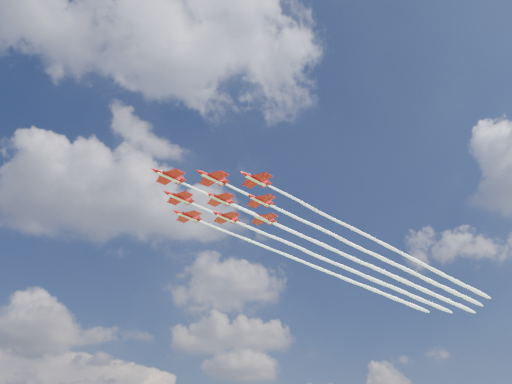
# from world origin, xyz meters

# --- Properties ---
(jet_lead) EXTENTS (128.68, 85.02, 2.64)m
(jet_lead) POSITION_xyz_m (49.52, 34.44, 77.44)
(jet_lead) COLOR #BB0A0E
(jet_row2_port) EXTENTS (128.68, 85.02, 2.64)m
(jet_row2_port) POSITION_xyz_m (61.19, 32.99, 77.44)
(jet_row2_port) COLOR #BB0A0E
(jet_row2_starb) EXTENTS (128.68, 85.02, 2.64)m
(jet_row2_starb) POSITION_xyz_m (52.93, 45.70, 77.44)
(jet_row2_starb) COLOR #BB0A0E
(jet_row3_port) EXTENTS (128.68, 85.02, 2.64)m
(jet_row3_port) POSITION_xyz_m (72.86, 31.53, 77.44)
(jet_row3_port) COLOR #BB0A0E
(jet_row3_centre) EXTENTS (128.68, 85.02, 2.64)m
(jet_row3_centre) POSITION_xyz_m (64.60, 44.25, 77.44)
(jet_row3_centre) COLOR #BB0A0E
(jet_row3_starb) EXTENTS (128.68, 85.02, 2.64)m
(jet_row3_starb) POSITION_xyz_m (56.34, 56.96, 77.44)
(jet_row3_starb) COLOR #BB0A0E
(jet_row4_port) EXTENTS (128.68, 85.02, 2.64)m
(jet_row4_port) POSITION_xyz_m (76.27, 42.79, 77.44)
(jet_row4_port) COLOR #BB0A0E
(jet_row4_starb) EXTENTS (128.68, 85.02, 2.64)m
(jet_row4_starb) POSITION_xyz_m (68.01, 55.50, 77.44)
(jet_row4_starb) COLOR #BB0A0E
(jet_tail) EXTENTS (128.68, 85.02, 2.64)m
(jet_tail) POSITION_xyz_m (79.68, 54.05, 77.44)
(jet_tail) COLOR #BB0A0E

